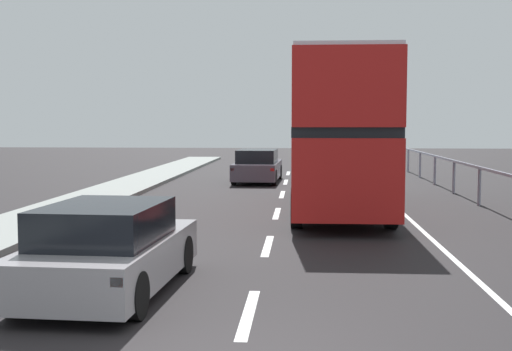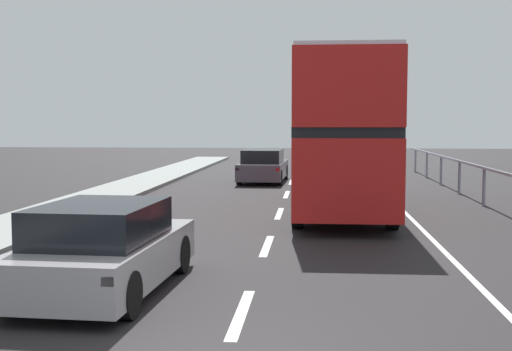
{
  "view_description": "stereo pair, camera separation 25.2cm",
  "coord_description": "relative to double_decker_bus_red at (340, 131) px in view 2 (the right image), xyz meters",
  "views": [
    {
      "loc": [
        0.72,
        -6.72,
        2.57
      ],
      "look_at": [
        -0.3,
        7.92,
        1.4
      ],
      "focal_mm": 47.14,
      "sensor_mm": 36.0,
      "label": 1
    },
    {
      "loc": [
        0.97,
        -6.7,
        2.57
      ],
      "look_at": [
        -0.3,
        7.92,
        1.4
      ],
      "focal_mm": 47.14,
      "sensor_mm": 36.0,
      "label": 2
    }
  ],
  "objects": [
    {
      "name": "lane_paint_markings",
      "position": [
        0.49,
        -4.79,
        -2.31
      ],
      "size": [
        3.7,
        46.0,
        0.01
      ],
      "color": "silver",
      "rests_on": "ground"
    },
    {
      "name": "double_decker_bus_red",
      "position": [
        0.0,
        0.0,
        0.0
      ],
      "size": [
        2.56,
        10.25,
        4.33
      ],
      "rotation": [
        0.0,
        0.0,
        0.0
      ],
      "color": "#B51A17",
      "rests_on": "ground"
    },
    {
      "name": "hatchback_car_near",
      "position": [
        -3.89,
        -9.98,
        -1.66
      ],
      "size": [
        2.01,
        4.23,
        1.37
      ],
      "rotation": [
        0.0,
        0.0,
        -0.05
      ],
      "color": "gray",
      "rests_on": "ground"
    },
    {
      "name": "sedan_car_ahead",
      "position": [
        -2.91,
        8.91,
        -1.64
      ],
      "size": [
        1.97,
        4.57,
        1.41
      ],
      "rotation": [
        0.0,
        0.0,
        -0.03
      ],
      "color": "#4E4753",
      "rests_on": "ground"
    }
  ]
}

